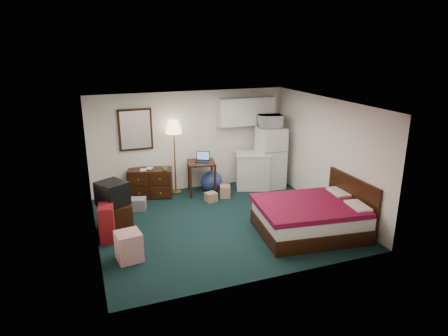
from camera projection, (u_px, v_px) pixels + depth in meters
name	position (u px, v px, depth m)	size (l,w,h in m)	color
floor	(221.00, 222.00, 8.44)	(5.00, 4.50, 0.01)	black
ceiling	(220.00, 104.00, 7.69)	(5.00, 4.50, 0.01)	silver
walls	(221.00, 166.00, 8.06)	(5.01, 4.51, 2.50)	silver
mirror	(135.00, 130.00, 9.48)	(0.80, 0.06, 1.00)	white
upper_cabinets	(246.00, 111.00, 10.19)	(1.50, 0.35, 0.70)	silver
headboard	(352.00, 201.00, 8.13)	(0.06, 1.56, 1.00)	black
dresser	(150.00, 183.00, 9.73)	(1.04, 0.47, 0.71)	black
floor_lamp	(175.00, 157.00, 9.84)	(0.40, 0.40, 1.85)	gold
desk	(202.00, 178.00, 9.93)	(0.65, 0.65, 0.83)	black
exercise_ball	(211.00, 181.00, 10.09)	(0.54, 0.54, 0.54)	navy
kitchen_counter	(253.00, 171.00, 10.32)	(0.83, 0.63, 0.91)	silver
fridge	(270.00, 158.00, 10.30)	(0.65, 0.65, 1.58)	silver
bed	(310.00, 218.00, 7.87)	(1.98, 1.55, 0.63)	maroon
tv_stand	(115.00, 217.00, 8.03)	(0.54, 0.59, 0.54)	black
suitcase	(107.00, 223.00, 7.58)	(0.27, 0.44, 0.71)	maroon
retail_box	(129.00, 246.00, 6.91)	(0.41, 0.41, 0.52)	white
file_bin	(137.00, 204.00, 9.03)	(0.38, 0.29, 0.27)	gray
cardboard_box_a	(211.00, 197.00, 9.51)	(0.26, 0.22, 0.22)	#92603E
cardboard_box_b	(225.00, 191.00, 9.78)	(0.24, 0.29, 0.29)	#92603E
laptop	(202.00, 157.00, 9.77)	(0.33, 0.27, 0.23)	black
crt_tv	(112.00, 193.00, 7.91)	(0.51, 0.55, 0.47)	black
microwave	(270.00, 120.00, 9.98)	(0.59, 0.33, 0.40)	silver
book_a	(140.00, 166.00, 9.51)	(0.15, 0.02, 0.21)	#92603E
book_b	(146.00, 164.00, 9.63)	(0.16, 0.02, 0.22)	#92603E
mug	(165.00, 168.00, 9.49)	(0.12, 0.10, 0.12)	#4B7F41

